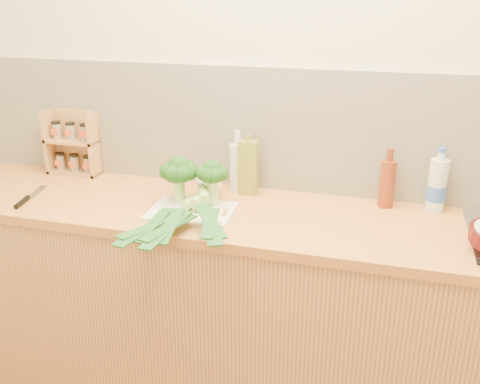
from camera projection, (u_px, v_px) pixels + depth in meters
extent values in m
plane|color=beige|center=(291.00, 101.00, 2.27)|extent=(3.50, 0.00, 3.50)
cube|color=silver|center=(290.00, 132.00, 2.31)|extent=(3.20, 0.02, 0.54)
cube|color=tan|center=(271.00, 314.00, 2.31)|extent=(3.20, 0.60, 0.86)
cube|color=#CF873D|center=(273.00, 219.00, 2.15)|extent=(3.20, 0.62, 0.04)
cube|color=white|center=(192.00, 211.00, 2.16)|extent=(0.35, 0.27, 0.01)
cylinder|color=#A9CC77|center=(180.00, 191.00, 2.23)|extent=(0.04, 0.04, 0.09)
sphere|color=black|center=(179.00, 167.00, 2.19)|extent=(0.10, 0.10, 0.10)
sphere|color=black|center=(189.00, 172.00, 2.18)|extent=(0.07, 0.07, 0.07)
sphere|color=black|center=(188.00, 169.00, 2.22)|extent=(0.07, 0.07, 0.07)
sphere|color=black|center=(180.00, 168.00, 2.24)|extent=(0.07, 0.07, 0.07)
sphere|color=black|center=(172.00, 169.00, 2.22)|extent=(0.07, 0.07, 0.07)
sphere|color=black|center=(168.00, 172.00, 2.19)|extent=(0.07, 0.07, 0.07)
sphere|color=black|center=(172.00, 174.00, 2.16)|extent=(0.07, 0.07, 0.07)
sphere|color=black|center=(182.00, 174.00, 2.16)|extent=(0.07, 0.07, 0.07)
cylinder|color=#A9CC77|center=(213.00, 193.00, 2.20)|extent=(0.05, 0.05, 0.10)
sphere|color=black|center=(212.00, 170.00, 2.16)|extent=(0.08, 0.08, 0.08)
sphere|color=black|center=(221.00, 174.00, 2.16)|extent=(0.06, 0.06, 0.06)
sphere|color=black|center=(220.00, 171.00, 2.19)|extent=(0.06, 0.06, 0.06)
sphere|color=black|center=(213.00, 170.00, 2.20)|extent=(0.06, 0.06, 0.06)
sphere|color=black|center=(206.00, 171.00, 2.19)|extent=(0.06, 0.06, 0.06)
sphere|color=black|center=(203.00, 173.00, 2.16)|extent=(0.06, 0.06, 0.06)
sphere|color=black|center=(207.00, 176.00, 2.14)|extent=(0.06, 0.06, 0.06)
sphere|color=black|center=(215.00, 176.00, 2.14)|extent=(0.06, 0.06, 0.06)
cylinder|color=white|center=(210.00, 191.00, 2.30)|extent=(0.06, 0.12, 0.04)
cylinder|color=#93C462|center=(194.00, 200.00, 2.19)|extent=(0.07, 0.15, 0.04)
cube|color=#18441C|center=(151.00, 226.00, 1.95)|extent=(0.15, 0.29, 0.02)
cube|color=#18441C|center=(148.00, 228.00, 1.93)|extent=(0.12, 0.34, 0.01)
cube|color=#18441C|center=(153.00, 224.00, 1.96)|extent=(0.05, 0.28, 0.02)
cylinder|color=white|center=(213.00, 187.00, 2.28)|extent=(0.04, 0.12, 0.04)
cylinder|color=#93C462|center=(202.00, 198.00, 2.17)|extent=(0.05, 0.15, 0.04)
cube|color=#18441C|center=(169.00, 227.00, 1.90)|extent=(0.11, 0.30, 0.02)
cube|color=#18441C|center=(167.00, 229.00, 1.88)|extent=(0.06, 0.34, 0.01)
cube|color=#18441C|center=(170.00, 225.00, 1.91)|extent=(0.09, 0.28, 0.02)
cylinder|color=white|center=(202.00, 184.00, 2.27)|extent=(0.08, 0.12, 0.04)
cylinder|color=#93C462|center=(204.00, 194.00, 2.16)|extent=(0.10, 0.14, 0.04)
cube|color=#18441C|center=(210.00, 223.00, 1.89)|extent=(0.12, 0.30, 0.02)
cube|color=#18441C|center=(211.00, 225.00, 1.87)|extent=(0.19, 0.33, 0.01)
cube|color=#18441C|center=(210.00, 221.00, 1.90)|extent=(0.20, 0.25, 0.02)
cube|color=silver|center=(37.00, 192.00, 2.37)|extent=(0.07, 0.17, 0.00)
cylinder|color=black|center=(22.00, 202.00, 2.24)|extent=(0.04, 0.11, 0.02)
cube|color=tan|center=(77.00, 141.00, 2.60)|extent=(0.26, 0.02, 0.31)
cube|color=tan|center=(75.00, 172.00, 2.62)|extent=(0.26, 0.10, 0.02)
cube|color=tan|center=(72.00, 141.00, 2.56)|extent=(0.26, 0.10, 0.02)
cube|color=tan|center=(50.00, 141.00, 2.60)|extent=(0.01, 0.10, 0.31)
cube|color=tan|center=(94.00, 145.00, 2.53)|extent=(0.01, 0.10, 0.31)
cylinder|color=gray|center=(61.00, 162.00, 2.62)|extent=(0.04, 0.04, 0.07)
cylinder|color=gray|center=(74.00, 163.00, 2.60)|extent=(0.04, 0.04, 0.07)
cylinder|color=gray|center=(88.00, 165.00, 2.58)|extent=(0.04, 0.04, 0.07)
cylinder|color=gray|center=(57.00, 131.00, 2.57)|extent=(0.04, 0.04, 0.07)
cylinder|color=gray|center=(71.00, 132.00, 2.55)|extent=(0.04, 0.04, 0.07)
cylinder|color=gray|center=(85.00, 133.00, 2.53)|extent=(0.04, 0.04, 0.07)
cube|color=olive|center=(248.00, 168.00, 2.31)|extent=(0.08, 0.05, 0.24)
cylinder|color=olive|center=(248.00, 138.00, 2.27)|extent=(0.02, 0.02, 0.03)
cylinder|color=silver|center=(238.00, 168.00, 2.35)|extent=(0.07, 0.07, 0.22)
cylinder|color=silver|center=(237.00, 138.00, 2.30)|extent=(0.03, 0.03, 0.06)
cylinder|color=maroon|center=(387.00, 184.00, 2.18)|extent=(0.06, 0.06, 0.20)
cylinder|color=maroon|center=(390.00, 155.00, 2.14)|extent=(0.03, 0.03, 0.05)
cylinder|color=silver|center=(437.00, 185.00, 2.15)|extent=(0.08, 0.08, 0.21)
cylinder|color=silver|center=(441.00, 156.00, 2.10)|extent=(0.03, 0.03, 0.03)
cylinder|color=blue|center=(436.00, 193.00, 2.16)|extent=(0.08, 0.08, 0.06)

